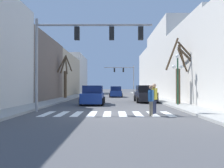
{
  "coord_description": "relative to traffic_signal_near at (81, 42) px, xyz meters",
  "views": [
    {
      "loc": [
        0.36,
        -13.11,
        1.63
      ],
      "look_at": [
        0.11,
        26.94,
        2.09
      ],
      "focal_mm": 35.0,
      "sensor_mm": 36.0,
      "label": 1
    }
  ],
  "objects": [
    {
      "name": "building_row_right",
      "position": [
        11.6,
        18.08,
        0.12
      ],
      "size": [
        6.0,
        47.44,
        10.7
      ],
      "color": "beige",
      "rests_on": "ground_plane"
    },
    {
      "name": "street_tree_right_far",
      "position": [
        7.92,
        4.83,
        -1.58
      ],
      "size": [
        2.96,
        2.69,
        5.68
      ],
      "color": "brown",
      "rests_on": "sidewalk_right"
    },
    {
      "name": "car_parked_left_far",
      "position": [
        2.48,
        19.81,
        -3.72
      ],
      "size": [
        1.99,
        4.26,
        1.65
      ],
      "rotation": [
        0.0,
        0.0,
        1.57
      ],
      "color": "navy",
      "rests_on": "ground_plane"
    },
    {
      "name": "pedestrian_near_right_corner",
      "position": [
        4.2,
        -1.83,
        -3.48
      ],
      "size": [
        0.4,
        0.69,
        1.7
      ],
      "rotation": [
        0.0,
        0.0,
        1.12
      ],
      "color": "#7A705B",
      "rests_on": "ground_plane"
    },
    {
      "name": "pedestrian_on_right_sidewalk",
      "position": [
        4.54,
        -1.01,
        -3.42
      ],
      "size": [
        0.48,
        0.71,
        1.81
      ],
      "rotation": [
        0.0,
        0.0,
        4.16
      ],
      "color": "#282D47",
      "rests_on": "ground_plane"
    },
    {
      "name": "crosswalk_stripes",
      "position": [
        1.75,
        -1.0,
        -4.48
      ],
      "size": [
        7.65,
        2.6,
        0.01
      ],
      "color": "white",
      "rests_on": "ground_plane"
    },
    {
      "name": "ground_plane",
      "position": [
        1.75,
        -0.88,
        -4.49
      ],
      "size": [
        240.0,
        240.0,
        0.0
      ],
      "primitive_type": "plane",
      "color": "#4C4C4F"
    },
    {
      "name": "building_row_left",
      "position": [
        -8.11,
        20.08,
        -0.48
      ],
      "size": [
        6.0,
        52.99,
        9.02
      ],
      "color": "beige",
      "rests_on": "ground_plane"
    },
    {
      "name": "sidewalk_left",
      "position": [
        -4.1,
        -0.88,
        -4.41
      ],
      "size": [
        2.01,
        90.0,
        0.15
      ],
      "color": "#9E9E99",
      "rests_on": "ground_plane"
    },
    {
      "name": "sidewalk_right",
      "position": [
        7.6,
        -0.88,
        -4.41
      ],
      "size": [
        2.01,
        90.0,
        0.15
      ],
      "color": "#9E9E99",
      "rests_on": "ground_plane"
    },
    {
      "name": "street_tree_left_near",
      "position": [
        -4.29,
        14.7,
        -1.58
      ],
      "size": [
        2.6,
        2.19,
        5.68
      ],
      "color": "brown",
      "rests_on": "sidewalk_left"
    },
    {
      "name": "car_parked_right_mid",
      "position": [
        5.43,
        8.79,
        -3.68
      ],
      "size": [
        2.08,
        4.62,
        1.74
      ],
      "rotation": [
        0.0,
        0.0,
        1.57
      ],
      "color": "black",
      "rests_on": "ground_plane"
    },
    {
      "name": "car_at_intersection",
      "position": [
        0.25,
        5.86,
        -3.69
      ],
      "size": [
        2.1,
        4.13,
        1.72
      ],
      "rotation": [
        0.0,
        0.0,
        -1.57
      ],
      "color": "navy",
      "rests_on": "ground_plane"
    },
    {
      "name": "traffic_signal_far",
      "position": [
        4.54,
        31.41,
        -0.15
      ],
      "size": [
        6.26,
        0.28,
        6.0
      ],
      "color": "gray",
      "rests_on": "ground_plane"
    },
    {
      "name": "traffic_signal_near",
      "position": [
        0.0,
        0.0,
        0.0
      ],
      "size": [
        7.54,
        0.28,
        6.0
      ],
      "color": "gray",
      "rests_on": "ground_plane"
    },
    {
      "name": "car_parked_left_near",
      "position": [
        -1.96,
        27.37,
        -3.67
      ],
      "size": [
        2.01,
        4.62,
        1.75
      ],
      "rotation": [
        0.0,
        0.0,
        1.57
      ],
      "color": "white",
      "rests_on": "ground_plane"
    },
    {
      "name": "street_lamp_right_corner",
      "position": [
        7.36,
        3.82,
        -1.4
      ],
      "size": [
        0.95,
        0.36,
        4.13
      ],
      "color": "#1E4C2D",
      "rests_on": "sidewalk_right"
    }
  ]
}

